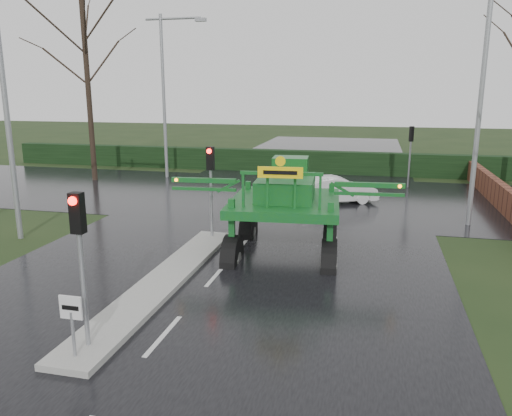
% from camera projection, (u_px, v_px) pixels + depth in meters
% --- Properties ---
extents(ground, '(140.00, 140.00, 0.00)m').
position_uv_depth(ground, '(163.00, 336.00, 11.49)').
color(ground, black).
rests_on(ground, ground).
extents(road_main, '(14.00, 80.00, 0.02)m').
position_uv_depth(road_main, '(260.00, 225.00, 20.96)').
color(road_main, black).
rests_on(road_main, ground).
extents(road_cross, '(80.00, 12.00, 0.02)m').
position_uv_depth(road_cross, '(285.00, 196.00, 26.63)').
color(road_cross, black).
rests_on(road_cross, ground).
extents(median_island, '(1.20, 10.00, 0.16)m').
position_uv_depth(median_island, '(164.00, 281.00, 14.61)').
color(median_island, gray).
rests_on(median_island, ground).
extents(hedge_row, '(44.00, 0.90, 1.50)m').
position_uv_depth(hedge_row, '(306.00, 162.00, 34.03)').
color(hedge_row, black).
rests_on(hedge_row, ground).
extents(brick_wall, '(0.40, 20.00, 1.20)m').
position_uv_depth(brick_wall, '(499.00, 194.00, 24.13)').
color(brick_wall, '#592D1E').
rests_on(brick_wall, ground).
extents(keep_left_sign, '(0.50, 0.07, 1.35)m').
position_uv_depth(keep_left_sign, '(72.00, 316.00, 10.12)').
color(keep_left_sign, gray).
rests_on(keep_left_sign, ground).
extents(traffic_signal_near, '(0.26, 0.33, 3.52)m').
position_uv_depth(traffic_signal_near, '(79.00, 237.00, 10.23)').
color(traffic_signal_near, gray).
rests_on(traffic_signal_near, ground).
extents(traffic_signal_mid, '(0.26, 0.33, 3.52)m').
position_uv_depth(traffic_signal_mid, '(211.00, 172.00, 18.28)').
color(traffic_signal_mid, gray).
rests_on(traffic_signal_mid, ground).
extents(traffic_signal_far, '(0.26, 0.33, 3.52)m').
position_uv_depth(traffic_signal_far, '(411.00, 143.00, 28.37)').
color(traffic_signal_far, gray).
rests_on(traffic_signal_far, ground).
extents(street_light_left_near, '(3.85, 0.30, 10.00)m').
position_uv_depth(street_light_left_near, '(10.00, 77.00, 17.63)').
color(street_light_left_near, gray).
rests_on(street_light_left_near, ground).
extents(street_light_right, '(3.85, 0.30, 10.00)m').
position_uv_depth(street_light_right, '(475.00, 78.00, 19.62)').
color(street_light_right, gray).
rests_on(street_light_right, ground).
extents(street_light_left_far, '(3.85, 0.30, 10.00)m').
position_uv_depth(street_light_left_far, '(168.00, 82.00, 30.88)').
color(street_light_left_far, gray).
rests_on(street_light_left_far, ground).
extents(tree_left_far, '(7.70, 7.70, 13.26)m').
position_uv_depth(tree_left_far, '(86.00, 62.00, 29.69)').
color(tree_left_far, black).
rests_on(tree_left_far, ground).
extents(crop_sprayer, '(7.93, 5.21, 4.44)m').
position_uv_depth(crop_sprayer, '(233.00, 198.00, 16.25)').
color(crop_sprayer, black).
rests_on(crop_sprayer, ground).
extents(white_sedan, '(4.21, 2.74, 1.31)m').
position_uv_depth(white_sedan, '(336.00, 203.00, 25.07)').
color(white_sedan, silver).
rests_on(white_sedan, ground).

